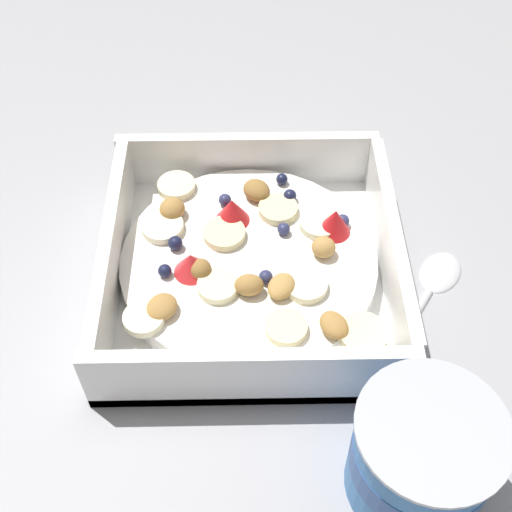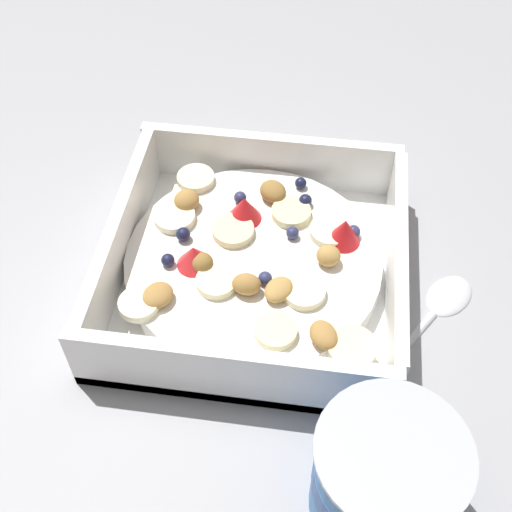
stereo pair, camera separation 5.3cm
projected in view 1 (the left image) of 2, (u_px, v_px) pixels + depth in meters
ground_plane at (253, 269)px, 0.56m from camera, size 2.40×2.40×0.00m
fruit_bowl at (256, 264)px, 0.54m from camera, size 0.23×0.23×0.06m
spoon at (433, 291)px, 0.54m from camera, size 0.11×0.16×0.01m
yogurt_cup at (427, 456)px, 0.41m from camera, size 0.09×0.09×0.08m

